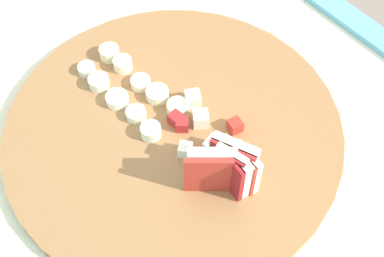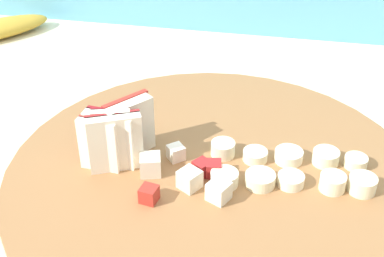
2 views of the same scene
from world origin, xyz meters
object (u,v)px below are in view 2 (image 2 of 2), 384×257
Objects in this scene: apple_wedge_fan at (116,136)px; banana_slice_rows at (291,169)px; apple_dice_pile at (183,174)px; cutting_board at (213,177)px.

apple_wedge_fan is 0.17m from banana_slice_rows.
apple_wedge_fan is 0.77× the size of apple_dice_pile.
apple_dice_pile reaches higher than banana_slice_rows.
cutting_board is 0.08m from banana_slice_rows.
banana_slice_rows is (0.07, 0.01, 0.01)m from cutting_board.
apple_wedge_fan is 0.46× the size of banana_slice_rows.
cutting_board is at bearing 0.60° from apple_wedge_fan.
cutting_board is 5.57× the size of apple_wedge_fan.
apple_wedge_fan is at bearing -176.53° from banana_slice_rows.
cutting_board is 4.27× the size of apple_dice_pile.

